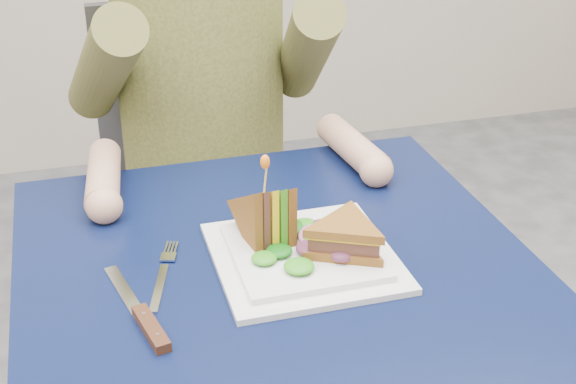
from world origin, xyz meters
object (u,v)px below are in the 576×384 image
object	(u,v)px
plate	(304,255)
knife	(146,321)
diner	(200,32)
sandwich_upright	(266,218)
table	(278,307)
fork	(162,276)
sandwich_flat	(346,237)
chair	(200,178)

from	to	relation	value
plate	knife	distance (m)	0.26
diner	sandwich_upright	size ratio (longest dim) A/B	5.16
knife	table	bearing A→B (deg)	25.28
diner	fork	size ratio (longest dim) A/B	4.25
sandwich_flat	knife	distance (m)	0.31
knife	plate	bearing A→B (deg)	20.74
plate	knife	world-z (taller)	plate
plate	table	bearing A→B (deg)	173.62
plate	fork	world-z (taller)	plate
plate	sandwich_upright	xyz separation A→B (m)	(-0.05, 0.04, 0.05)
sandwich_flat	sandwich_upright	distance (m)	0.12
sandwich_upright	chair	bearing A→B (deg)	89.42
table	plate	size ratio (longest dim) A/B	2.88
table	knife	size ratio (longest dim) A/B	3.41
plate	sandwich_flat	distance (m)	0.07
table	sandwich_flat	xyz separation A→B (m)	(0.09, -0.03, 0.12)
table	knife	distance (m)	0.24
plate	chair	bearing A→B (deg)	93.22
diner	sandwich_flat	world-z (taller)	diner
sandwich_flat	sandwich_upright	xyz separation A→B (m)	(-0.10, 0.07, 0.01)
fork	table	bearing A→B (deg)	-2.16
diner	sandwich_upright	distance (m)	0.55
sandwich_flat	diner	bearing A→B (deg)	98.85
table	diner	distance (m)	0.63
fork	sandwich_upright	bearing A→B (deg)	12.01
table	sandwich_flat	size ratio (longest dim) A/B	4.20
diner	sandwich_flat	xyz separation A→B (m)	(0.09, -0.60, -0.14)
diner	knife	bearing A→B (deg)	-106.93
diner	table	bearing A→B (deg)	-90.00
knife	sandwich_upright	bearing A→B (deg)	34.75
table	sandwich_flat	world-z (taller)	sandwich_flat
table	sandwich_upright	size ratio (longest dim) A/B	5.20
fork	knife	xyz separation A→B (m)	(-0.04, -0.10, 0.00)
fork	plate	bearing A→B (deg)	-2.95
table	fork	bearing A→B (deg)	177.84
table	sandwich_upright	distance (m)	0.14
plate	fork	bearing A→B (deg)	177.05
sandwich_upright	knife	distance (m)	0.25
plate	fork	size ratio (longest dim) A/B	1.48
knife	fork	bearing A→B (deg)	70.64
chair	sandwich_flat	xyz separation A→B (m)	(0.09, -0.72, 0.23)
table	chair	world-z (taller)	chair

